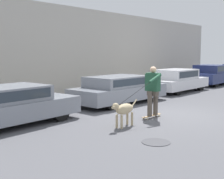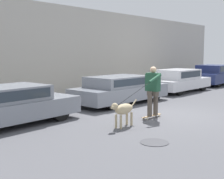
{
  "view_description": "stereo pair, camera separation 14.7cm",
  "coord_description": "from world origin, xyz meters",
  "px_view_note": "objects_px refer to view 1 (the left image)",
  "views": [
    {
      "loc": [
        -9.4,
        -5.57,
        2.21
      ],
      "look_at": [
        -1.45,
        1.08,
        0.95
      ],
      "focal_mm": 50.0,
      "sensor_mm": 36.0,
      "label": 1
    },
    {
      "loc": [
        -9.31,
        -5.68,
        2.21
      ],
      "look_at": [
        -1.45,
        1.08,
        0.95
      ],
      "focal_mm": 50.0,
      "sensor_mm": 36.0,
      "label": 2
    }
  ],
  "objects_px": {
    "parked_car_0": "(10,106)",
    "parked_car_1": "(119,90)",
    "parked_car_3": "(211,75)",
    "skateboarder": "(153,89)",
    "parked_car_2": "(177,80)",
    "dog": "(124,110)"
  },
  "relations": [
    {
      "from": "parked_car_1",
      "to": "parked_car_0",
      "type": "bearing_deg",
      "value": -178.11
    },
    {
      "from": "skateboarder",
      "to": "dog",
      "type": "bearing_deg",
      "value": 4.98
    },
    {
      "from": "parked_car_2",
      "to": "skateboarder",
      "type": "xyz_separation_m",
      "value": [
        -6.75,
        -2.71,
        0.35
      ]
    },
    {
      "from": "parked_car_1",
      "to": "parked_car_2",
      "type": "relative_size",
      "value": 1.09
    },
    {
      "from": "parked_car_2",
      "to": "dog",
      "type": "distance_m",
      "value": 8.83
    },
    {
      "from": "skateboarder",
      "to": "parked_car_0",
      "type": "bearing_deg",
      "value": -33.34
    },
    {
      "from": "parked_car_0",
      "to": "parked_car_2",
      "type": "height_order",
      "value": "parked_car_2"
    },
    {
      "from": "parked_car_0",
      "to": "dog",
      "type": "height_order",
      "value": "parked_car_0"
    },
    {
      "from": "parked_car_0",
      "to": "parked_car_1",
      "type": "distance_m",
      "value": 5.26
    },
    {
      "from": "dog",
      "to": "skateboarder",
      "type": "bearing_deg",
      "value": 178.15
    },
    {
      "from": "dog",
      "to": "skateboarder",
      "type": "height_order",
      "value": "skateboarder"
    },
    {
      "from": "parked_car_0",
      "to": "parked_car_1",
      "type": "height_order",
      "value": "parked_car_0"
    },
    {
      "from": "parked_car_3",
      "to": "dog",
      "type": "bearing_deg",
      "value": -168.14
    },
    {
      "from": "parked_car_1",
      "to": "parked_car_3",
      "type": "height_order",
      "value": "parked_car_3"
    },
    {
      "from": "parked_car_2",
      "to": "parked_car_0",
      "type": "bearing_deg",
      "value": -178.8
    },
    {
      "from": "parked_car_1",
      "to": "parked_car_3",
      "type": "bearing_deg",
      "value": 1.85
    },
    {
      "from": "parked_car_2",
      "to": "skateboarder",
      "type": "bearing_deg",
      "value": -156.92
    },
    {
      "from": "skateboarder",
      "to": "parked_car_3",
      "type": "bearing_deg",
      "value": -163.57
    },
    {
      "from": "parked_car_0",
      "to": "dog",
      "type": "distance_m",
      "value": 3.43
    },
    {
      "from": "parked_car_0",
      "to": "parked_car_3",
      "type": "bearing_deg",
      "value": -0.9
    },
    {
      "from": "parked_car_3",
      "to": "skateboarder",
      "type": "distance_m",
      "value": 11.86
    },
    {
      "from": "parked_car_0",
      "to": "parked_car_1",
      "type": "relative_size",
      "value": 0.91
    }
  ]
}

